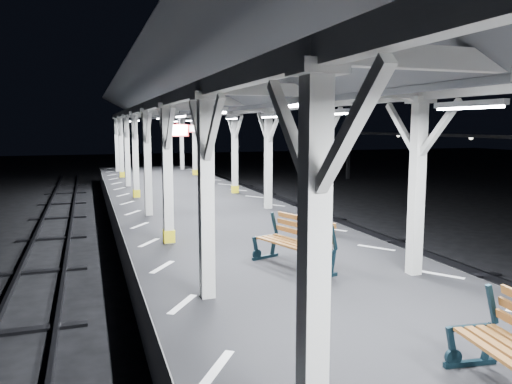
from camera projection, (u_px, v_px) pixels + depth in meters
ground at (277, 302)px, 10.84m from camera, size 120.00×120.00×0.00m
platform at (277, 279)px, 10.77m from camera, size 6.00×50.00×1.00m
hazard_stripes_left at (162, 267)px, 9.92m from camera, size 1.00×48.00×0.01m
hazard_stripes_right at (376, 248)px, 11.49m from camera, size 1.00×48.00×0.01m
track_left at (25, 328)px, 9.23m from camera, size 2.20×60.00×0.16m
track_right at (464, 276)px, 12.43m from camera, size 2.20×60.00×0.16m
canopy at (278, 88)px, 10.22m from camera, size 5.40×49.00×4.65m
bench_mid at (297, 241)px, 9.87m from camera, size 1.19×1.95×0.99m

